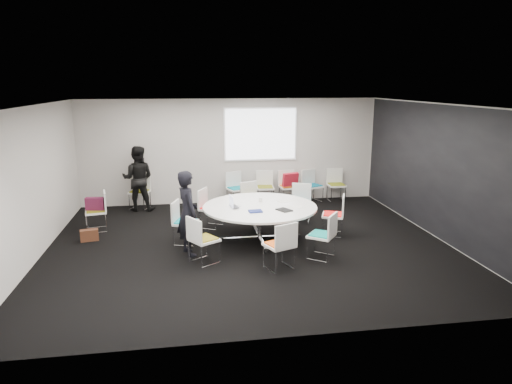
{
  "coord_description": "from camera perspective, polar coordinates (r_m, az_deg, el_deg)",
  "views": [
    {
      "loc": [
        -1.2,
        -8.67,
        3.21
      ],
      "look_at": [
        0.2,
        0.4,
        1.0
      ],
      "focal_mm": 32.0,
      "sensor_mm": 36.0,
      "label": 1
    }
  ],
  "objects": [
    {
      "name": "phone",
      "position": [
        9.04,
        4.19,
        -2.39
      ],
      "size": [
        0.15,
        0.09,
        0.01
      ],
      "primitive_type": "cube",
      "rotation": [
        0.0,
        0.0,
        -0.16
      ],
      "color": "black",
      "rests_on": "conference_table"
    },
    {
      "name": "chair_back_b",
      "position": [
        12.36,
        1.14,
        -0.2
      ],
      "size": [
        0.5,
        0.48,
        0.88
      ],
      "rotation": [
        0.0,
        0.0,
        3.06
      ],
      "color": "silver",
      "rests_on": "ground"
    },
    {
      "name": "papers_right",
      "position": [
        9.81,
        3.62,
        -1.12
      ],
      "size": [
        0.36,
        0.33,
        0.0
      ],
      "primitive_type": "cube",
      "rotation": [
        0.0,
        0.0,
        0.48
      ],
      "color": "silver",
      "rests_on": "conference_table"
    },
    {
      "name": "maroon_bag",
      "position": [
        10.61,
        -19.48,
        -1.39
      ],
      "size": [
        0.41,
        0.19,
        0.28
      ],
      "primitive_type": "cube",
      "rotation": [
        0.0,
        0.0,
        -0.12
      ],
      "color": "#591734",
      "rests_on": "chair_spare_left"
    },
    {
      "name": "chair_person_back",
      "position": [
        12.26,
        -14.29,
        -0.75
      ],
      "size": [
        0.59,
        0.58,
        0.88
      ],
      "rotation": [
        0.0,
        0.0,
        2.79
      ],
      "color": "silver",
      "rests_on": "ground"
    },
    {
      "name": "chair_back_c",
      "position": [
        12.46,
        4.05,
        -0.12
      ],
      "size": [
        0.51,
        0.5,
        0.88
      ],
      "rotation": [
        0.0,
        0.0,
        3.25
      ],
      "color": "silver",
      "rests_on": "ground"
    },
    {
      "name": "conference_table",
      "position": [
        9.46,
        0.48,
        -2.77
      ],
      "size": [
        2.35,
        2.35,
        0.73
      ],
      "color": "silver",
      "rests_on": "ground"
    },
    {
      "name": "chair_spare_left",
      "position": [
        10.7,
        -19.25,
        -3.17
      ],
      "size": [
        0.53,
        0.54,
        0.88
      ],
      "rotation": [
        0.0,
        0.0,
        1.76
      ],
      "color": "silver",
      "rests_on": "ground"
    },
    {
      "name": "chair_ring_b",
      "position": [
        10.83,
        5.56,
        -2.24
      ],
      "size": [
        0.59,
        0.58,
        0.88
      ],
      "rotation": [
        0.0,
        0.0,
        2.77
      ],
      "color": "silver",
      "rests_on": "ground"
    },
    {
      "name": "laptop",
      "position": [
        9.32,
        -2.47,
        -1.82
      ],
      "size": [
        0.28,
        0.36,
        0.03
      ],
      "primitive_type": "imported",
      "rotation": [
        0.0,
        0.0,
        1.79
      ],
      "color": "#333338",
      "rests_on": "conference_table"
    },
    {
      "name": "cup",
      "position": [
        9.72,
        0.57,
        -0.97
      ],
      "size": [
        0.08,
        0.08,
        0.09
      ],
      "primitive_type": "cylinder",
      "color": "white",
      "rests_on": "conference_table"
    },
    {
      "name": "chair_ring_a",
      "position": [
        9.96,
        9.63,
        -3.8
      ],
      "size": [
        0.58,
        0.59,
        0.88
      ],
      "rotation": [
        0.0,
        0.0,
        1.2
      ],
      "color": "silver",
      "rests_on": "ground"
    },
    {
      "name": "red_jacket",
      "position": [
        12.15,
        4.33,
        1.57
      ],
      "size": [
        0.47,
        0.28,
        0.36
      ],
      "primitive_type": "cube",
      "rotation": [
        0.17,
        0.0,
        0.3
      ],
      "color": "#A71424",
      "rests_on": "chair_back_c"
    },
    {
      "name": "laptop_lid",
      "position": [
        9.28,
        -3.11,
        -1.16
      ],
      "size": [
        0.05,
        0.3,
        0.22
      ],
      "primitive_type": "cube",
      "rotation": [
        0.0,
        0.0,
        1.7
      ],
      "color": "silver",
      "rests_on": "conference_table"
    },
    {
      "name": "chair_ring_f",
      "position": [
        8.39,
        -6.57,
        -7.03
      ],
      "size": [
        0.63,
        0.63,
        0.88
      ],
      "rotation": [
        0.0,
        0.0,
        5.28
      ],
      "color": "silver",
      "rests_on": "ground"
    },
    {
      "name": "person_back",
      "position": [
        11.97,
        -14.54,
        1.64
      ],
      "size": [
        0.88,
        0.73,
        1.66
      ],
      "primitive_type": "imported",
      "rotation": [
        0.0,
        0.0,
        3.02
      ],
      "color": "black",
      "rests_on": "ground"
    },
    {
      "name": "chair_back_a",
      "position": [
        12.22,
        -2.43,
        -0.38
      ],
      "size": [
        0.58,
        0.58,
        0.88
      ],
      "rotation": [
        0.0,
        0.0,
        3.48
      ],
      "color": "silver",
      "rests_on": "ground"
    },
    {
      "name": "notebook_black",
      "position": [
        9.09,
        3.53,
        -2.25
      ],
      "size": [
        0.34,
        0.37,
        0.02
      ],
      "primitive_type": "cube",
      "rotation": [
        0.0,
        0.0,
        0.49
      ],
      "color": "black",
      "rests_on": "conference_table"
    },
    {
      "name": "room_shell",
      "position": [
        8.95,
        -0.28,
        1.87
      ],
      "size": [
        8.08,
        7.08,
        2.88
      ],
      "color": "black",
      "rests_on": "ground"
    },
    {
      "name": "chair_ring_e",
      "position": [
        9.43,
        -8.84,
        -4.76
      ],
      "size": [
        0.56,
        0.57,
        0.88
      ],
      "rotation": [
        0.0,
        0.0,
        4.41
      ],
      "color": "silver",
      "rests_on": "ground"
    },
    {
      "name": "chair_ring_g",
      "position": [
        8.08,
        2.97,
        -7.79
      ],
      "size": [
        0.6,
        0.59,
        0.88
      ],
      "rotation": [
        0.0,
        0.0,
        6.68
      ],
      "color": "silver",
      "rests_on": "ground"
    },
    {
      "name": "papers_front",
      "position": [
        9.39,
        4.83,
        -1.82
      ],
      "size": [
        0.35,
        0.29,
        0.0
      ],
      "primitive_type": "cube",
      "rotation": [
        0.0,
        0.0,
        -0.32
      ],
      "color": "silver",
      "rests_on": "conference_table"
    },
    {
      "name": "brown_bag",
      "position": [
        10.12,
        -20.11,
        -5.09
      ],
      "size": [
        0.39,
        0.23,
        0.24
      ],
      "primitive_type": "cube",
      "rotation": [
        0.0,
        0.0,
        0.21
      ],
      "color": "#4A2717",
      "rests_on": "ground"
    },
    {
      "name": "chair_ring_h",
      "position": [
        8.64,
        8.22,
        -6.46
      ],
      "size": [
        0.63,
        0.64,
        0.88
      ],
      "rotation": [
        0.0,
        0.0,
        7.21
      ],
      "color": "silver",
      "rests_on": "ground"
    },
    {
      "name": "chair_ring_c",
      "position": [
        10.99,
        -0.4,
        -1.95
      ],
      "size": [
        0.6,
        0.59,
        0.88
      ],
      "rotation": [
        0.0,
        0.0,
        3.55
      ],
      "color": "silver",
      "rests_on": "ground"
    },
    {
      "name": "chair_back_d",
      "position": [
        12.63,
        7.05,
        -0.01
      ],
      "size": [
        0.6,
        0.59,
        0.88
      ],
      "rotation": [
        0.0,
        0.0,
        3.54
      ],
      "color": "silver",
      "rests_on": "ground"
    },
    {
      "name": "chair_back_e",
      "position": [
        12.86,
        9.96,
        0.13
      ],
      "size": [
        0.47,
        0.45,
        0.88
      ],
      "rotation": [
        0.0,
        0.0,
        3.13
      ],
      "color": "silver",
      "rests_on": "ground"
    },
    {
      "name": "chair_ring_d",
      "position": [
        10.38,
        -5.67,
        -2.95
      ],
      "size": [
        0.61,
        0.62,
        0.88
      ],
      "rotation": [
        0.0,
        0.0,
        4.22
      ],
      "color": "silver",
      "rests_on": "ground"
    },
    {
      "name": "projection_screen",
      "position": [
        12.37,
        0.58,
        7.22
      ],
      "size": [
        1.9,
        0.03,
        1.35
      ],
      "primitive_type": "cube",
      "color": "white",
      "rests_on": "room_shell"
    },
    {
      "name": "tablet_folio",
      "position": [
        8.98,
        -0.07,
        -2.41
      ],
      "size": [
        0.27,
        0.22,
        0.03
      ],
      "primitive_type": "cube",
      "rotation": [
        0.0,
        0.0,
        0.07
      ],
      "color": "navy",
      "rests_on": "conference_table"
    },
    {
      "name": "person_main",
      "position": [
        8.68,
        -8.54,
        -2.63
      ],
      "size": [
        0.57,
        0.69,
        1.63
      ],
      "primitive_type": "imported",
      "rotation": [
        0.0,
        0.0,
        1.91
      ],
      "color": "black",
      "rests_on": "ground"
    }
  ]
}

